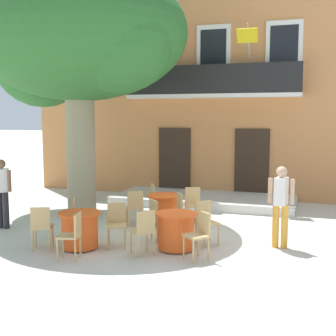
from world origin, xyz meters
TOP-DOWN VIEW (x-y plane):
  - ground_plane at (0.00, 0.00)m, footprint 120.00×120.00m
  - building_facade at (-0.48, 6.99)m, footprint 13.00×5.09m
  - entrance_step_platform at (-0.48, 3.86)m, footprint 5.50×2.29m
  - plane_tree at (-3.31, 1.19)m, footprint 5.87×5.15m
  - cafe_table_near_tree at (-1.84, -1.48)m, footprint 0.86×0.86m
  - cafe_chair_near_tree_0 at (-2.50, -1.84)m, footprint 0.52×0.52m
  - cafe_chair_near_tree_1 at (-1.59, -2.19)m, footprint 0.48×0.48m
  - cafe_chair_near_tree_2 at (-1.17, -1.12)m, footprint 0.52×0.52m
  - cafe_chair_near_tree_3 at (-2.22, -0.83)m, footprint 0.53×0.53m
  - cafe_table_middle at (-0.83, 0.96)m, footprint 0.86×0.86m
  - cafe_chair_middle_0 at (-0.35, 0.38)m, footprint 0.55×0.55m
  - cafe_chair_middle_1 at (-0.17, 1.33)m, footprint 0.53×0.53m
  - cafe_chair_middle_2 at (-1.25, 1.59)m, footprint 0.54×0.54m
  - cafe_chair_middle_3 at (-1.43, 0.51)m, footprint 0.55×0.55m
  - cafe_table_front at (0.07, -0.95)m, footprint 0.86×0.86m
  - cafe_chair_front_0 at (0.54, -0.36)m, footprint 0.57×0.57m
  - cafe_chair_front_1 at (-0.49, -0.44)m, footprint 0.57×0.57m
  - cafe_chair_front_2 at (-0.42, -1.52)m, footprint 0.57×0.57m
  - cafe_chair_front_3 at (0.67, -1.40)m, footprint 0.57×0.57m
  - pedestrian_near_entrance at (2.07, -0.15)m, footprint 0.53×0.38m
  - pedestrian_mid_plaza at (-4.42, -0.58)m, footprint 0.53×0.39m

SIDE VIEW (x-z plane):
  - ground_plane at x=0.00m, z-range 0.00..0.00m
  - entrance_step_platform at x=-0.48m, z-range 0.00..0.25m
  - cafe_table_near_tree at x=-1.84m, z-range 0.01..0.77m
  - cafe_table_middle at x=-0.83m, z-range 0.01..0.77m
  - cafe_table_front at x=0.07m, z-range 0.01..0.77m
  - cafe_chair_near_tree_0 at x=-2.50m, z-range 0.07..0.98m
  - cafe_chair_near_tree_1 at x=-1.59m, z-range 0.07..0.98m
  - cafe_chair_near_tree_2 at x=-1.17m, z-range 0.07..0.98m
  - cafe_chair_near_tree_3 at x=-2.22m, z-range 0.07..0.98m
  - cafe_chair_middle_0 at x=-0.35m, z-range 0.07..0.98m
  - cafe_chair_middle_1 at x=-0.17m, z-range 0.07..0.98m
  - cafe_chair_middle_2 at x=-1.25m, z-range 0.07..0.98m
  - cafe_chair_middle_3 at x=-1.43m, z-range 0.07..0.98m
  - cafe_chair_front_0 at x=0.54m, z-range 0.07..0.98m
  - cafe_chair_front_1 at x=-0.49m, z-range 0.07..0.98m
  - cafe_chair_front_2 at x=-0.42m, z-range 0.07..0.98m
  - cafe_chair_front_3 at x=0.67m, z-range 0.07..0.98m
  - pedestrian_mid_plaza at x=-4.42m, z-range 0.11..1.79m
  - pedestrian_near_entrance at x=2.07m, z-range 0.11..1.81m
  - building_facade at x=-0.48m, z-range 0.00..7.50m
  - plane_tree at x=-3.31m, z-range 1.40..7.93m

